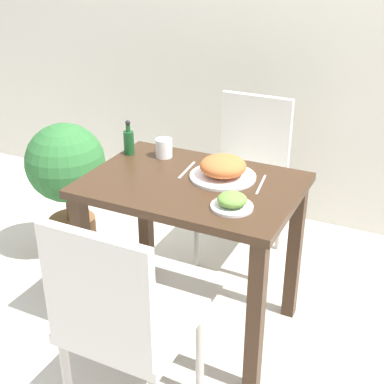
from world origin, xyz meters
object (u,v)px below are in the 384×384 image
object	(u,v)px
drink_cup	(164,148)
potted_plant_left	(67,176)
side_plate	(232,202)
sauce_bottle	(129,141)
food_plate	(223,168)
chair_near	(121,318)
chair_far	(247,170)

from	to	relation	value
drink_cup	potted_plant_left	bearing A→B (deg)	175.37
side_plate	sauce_bottle	world-z (taller)	sauce_bottle
sauce_bottle	food_plate	bearing A→B (deg)	-6.52
food_plate	sauce_bottle	xyz separation A→B (m)	(-0.51, 0.06, 0.02)
side_plate	potted_plant_left	xyz separation A→B (m)	(-1.12, 0.39, -0.28)
food_plate	side_plate	distance (m)	0.28
drink_cup	potted_plant_left	world-z (taller)	drink_cup
chair_near	chair_far	xyz separation A→B (m)	(-0.06, 1.37, 0.00)
side_plate	sauce_bottle	bearing A→B (deg)	155.06
side_plate	potted_plant_left	size ratio (longest dim) A/B	0.21
chair_near	food_plate	size ratio (longest dim) A/B	3.19
chair_far	sauce_bottle	xyz separation A→B (m)	(-0.39, -0.57, 0.30)
drink_cup	potted_plant_left	distance (m)	0.70
food_plate	chair_near	bearing A→B (deg)	-94.31
drink_cup	sauce_bottle	distance (m)	0.17
food_plate	sauce_bottle	size ratio (longest dim) A/B	1.71
chair_far	sauce_bottle	distance (m)	0.75
side_plate	chair_near	bearing A→B (deg)	-111.28
food_plate	drink_cup	size ratio (longest dim) A/B	3.26
food_plate	drink_cup	distance (m)	0.35
food_plate	sauce_bottle	distance (m)	0.51
chair_far	sauce_bottle	bearing A→B (deg)	-124.73
chair_near	potted_plant_left	xyz separation A→B (m)	(-0.92, 0.90, -0.02)
food_plate	potted_plant_left	xyz separation A→B (m)	(-0.98, 0.15, -0.29)
drink_cup	chair_near	bearing A→B (deg)	-71.40
chair_near	side_plate	size ratio (longest dim) A/B	5.52
chair_near	sauce_bottle	bearing A→B (deg)	-60.78
chair_near	side_plate	bearing A→B (deg)	-111.28
sauce_bottle	potted_plant_left	world-z (taller)	sauce_bottle
sauce_bottle	potted_plant_left	size ratio (longest dim) A/B	0.21
sauce_bottle	side_plate	bearing A→B (deg)	-24.94
side_plate	chair_far	bearing A→B (deg)	106.24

